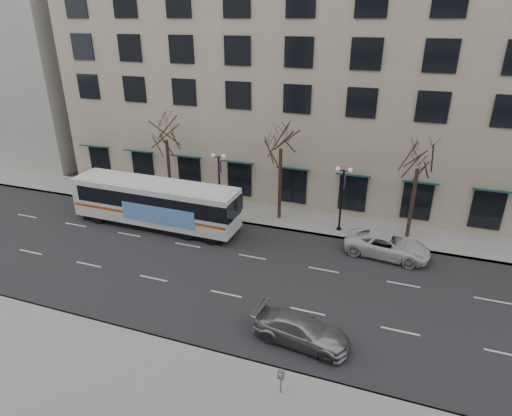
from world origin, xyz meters
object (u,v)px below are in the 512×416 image
at_px(silver_car, 301,330).
at_px(tree_far_left, 165,129).
at_px(tree_far_right, 420,156).
at_px(white_pickup, 387,245).
at_px(tree_far_mid, 281,137).
at_px(pay_station, 281,376).
at_px(lamp_post_left, 219,181).
at_px(lamp_post_right, 342,196).
at_px(city_bus, 156,202).

bearing_deg(silver_car, tree_far_left, 55.50).
relative_size(tree_far_right, white_pickup, 1.41).
distance_m(tree_far_mid, white_pickup, 11.11).
xyz_separation_m(tree_far_mid, pay_station, (5.21, -17.20, -5.84)).
distance_m(tree_far_left, lamp_post_left, 6.29).
distance_m(tree_far_right, silver_car, 15.50).
bearing_deg(lamp_post_left, tree_far_right, 2.29).
height_order(tree_far_mid, white_pickup, tree_far_mid).
relative_size(tree_far_left, tree_far_right, 1.03).
xyz_separation_m(tree_far_left, lamp_post_right, (15.01, -0.60, -3.75)).
distance_m(tree_far_left, lamp_post_right, 15.48).
relative_size(lamp_post_left, white_pickup, 0.91).
bearing_deg(city_bus, tree_far_right, 14.17).
relative_size(tree_far_right, silver_car, 1.62).
xyz_separation_m(lamp_post_left, pay_station, (10.20, -16.60, -1.88)).
bearing_deg(tree_far_mid, lamp_post_right, -6.83).
relative_size(tree_far_mid, lamp_post_left, 1.64).
height_order(tree_far_mid, lamp_post_right, tree_far_mid).
xyz_separation_m(lamp_post_right, pay_station, (0.20, -16.60, -1.88)).
height_order(city_bus, pay_station, city_bus).
relative_size(tree_far_right, lamp_post_right, 1.55).
bearing_deg(tree_far_mid, tree_far_left, -180.00).
distance_m(lamp_post_left, pay_station, 19.57).
distance_m(tree_far_left, tree_far_mid, 10.00).
distance_m(tree_far_right, lamp_post_right, 6.11).
height_order(tree_far_right, city_bus, tree_far_right).
relative_size(tree_far_mid, city_bus, 0.63).
height_order(lamp_post_left, city_bus, lamp_post_left).
xyz_separation_m(lamp_post_right, silver_car, (0.23, -13.00, -2.22)).
bearing_deg(lamp_post_right, city_bus, -164.53).
bearing_deg(tree_far_mid, tree_far_right, -0.00).
distance_m(lamp_post_right, city_bus, 14.25).
distance_m(tree_far_mid, pay_station, 18.90).
relative_size(tree_far_mid, lamp_post_right, 1.64).
bearing_deg(tree_far_left, tree_far_right, 0.00).
bearing_deg(lamp_post_left, city_bus, -134.31).
height_order(tree_far_left, tree_far_mid, tree_far_mid).
bearing_deg(tree_far_right, silver_car, -109.29).
height_order(city_bus, white_pickup, city_bus).
distance_m(tree_far_mid, lamp_post_left, 6.40).
relative_size(tree_far_left, city_bus, 0.62).
distance_m(city_bus, white_pickup, 17.50).
xyz_separation_m(city_bus, silver_car, (13.93, -9.21, -1.28)).
bearing_deg(tree_far_mid, silver_car, -68.93).
bearing_deg(lamp_post_left, tree_far_left, 173.17).
bearing_deg(pay_station, lamp_post_right, 97.50).
bearing_deg(tree_far_mid, white_pickup, -19.92).
height_order(tree_far_left, white_pickup, tree_far_left).
xyz_separation_m(tree_far_mid, lamp_post_right, (5.01, -0.60, -3.96)).
bearing_deg(tree_far_left, tree_far_mid, 0.00).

